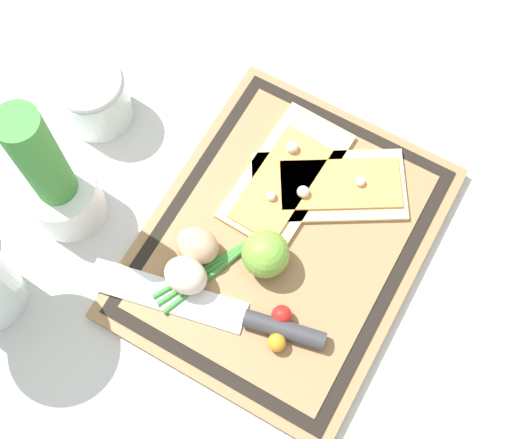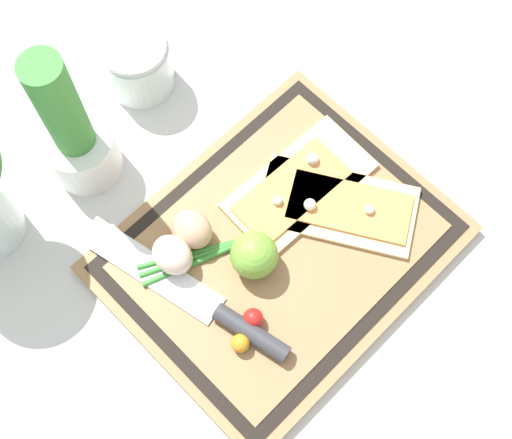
{
  "view_description": "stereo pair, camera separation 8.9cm",
  "coord_description": "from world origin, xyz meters",
  "px_view_note": "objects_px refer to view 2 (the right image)",
  "views": [
    {
      "loc": [
        -0.28,
        -0.12,
        0.87
      ],
      "look_at": [
        0.0,
        0.04,
        0.04
      ],
      "focal_mm": 50.0,
      "sensor_mm": 36.0,
      "label": 1
    },
    {
      "loc": [
        -0.23,
        -0.19,
        0.87
      ],
      "look_at": [
        0.0,
        0.04,
        0.04
      ],
      "focal_mm": 50.0,
      "sensor_mm": 36.0,
      "label": 2
    }
  ],
  "objects_px": {
    "lime": "(254,255)",
    "cherry_tomato_yellow": "(240,343)",
    "egg_pink": "(172,255)",
    "egg_brown": "(192,229)",
    "pizza_slice_near": "(340,206)",
    "sauce_jar": "(138,66)",
    "cherry_tomato_red": "(253,319)",
    "pizza_slice_far": "(298,186)",
    "herb_pot": "(75,137)",
    "knife": "(217,311)"
  },
  "relations": [
    {
      "from": "lime",
      "to": "cherry_tomato_yellow",
      "type": "relative_size",
      "value": 2.6
    },
    {
      "from": "egg_pink",
      "to": "egg_brown",
      "type": "bearing_deg",
      "value": 10.84
    },
    {
      "from": "pizza_slice_near",
      "to": "sauce_jar",
      "type": "distance_m",
      "value": 0.34
    },
    {
      "from": "cherry_tomato_red",
      "to": "sauce_jar",
      "type": "height_order",
      "value": "sauce_jar"
    },
    {
      "from": "lime",
      "to": "egg_pink",
      "type": "bearing_deg",
      "value": 133.9
    },
    {
      "from": "pizza_slice_far",
      "to": "cherry_tomato_yellow",
      "type": "relative_size",
      "value": 8.73
    },
    {
      "from": "cherry_tomato_yellow",
      "to": "herb_pot",
      "type": "bearing_deg",
      "value": 85.24
    },
    {
      "from": "cherry_tomato_yellow",
      "to": "sauce_jar",
      "type": "bearing_deg",
      "value": 65.96
    },
    {
      "from": "cherry_tomato_yellow",
      "to": "sauce_jar",
      "type": "xyz_separation_m",
      "value": [
        0.16,
        0.37,
        0.01
      ]
    },
    {
      "from": "knife",
      "to": "cherry_tomato_red",
      "type": "relative_size",
      "value": 11.8
    },
    {
      "from": "pizza_slice_near",
      "to": "sauce_jar",
      "type": "xyz_separation_m",
      "value": [
        -0.05,
        0.33,
        0.01
      ]
    },
    {
      "from": "egg_brown",
      "to": "egg_pink",
      "type": "bearing_deg",
      "value": -169.16
    },
    {
      "from": "egg_pink",
      "to": "lime",
      "type": "bearing_deg",
      "value": -46.1
    },
    {
      "from": "egg_brown",
      "to": "pizza_slice_far",
      "type": "bearing_deg",
      "value": -18.39
    },
    {
      "from": "herb_pot",
      "to": "knife",
      "type": "bearing_deg",
      "value": -94.03
    },
    {
      "from": "pizza_slice_far",
      "to": "knife",
      "type": "xyz_separation_m",
      "value": [
        -0.19,
        -0.05,
        0.0
      ]
    },
    {
      "from": "cherry_tomato_yellow",
      "to": "herb_pot",
      "type": "height_order",
      "value": "herb_pot"
    },
    {
      "from": "knife",
      "to": "egg_pink",
      "type": "height_order",
      "value": "egg_pink"
    },
    {
      "from": "cherry_tomato_yellow",
      "to": "egg_pink",
      "type": "bearing_deg",
      "value": 83.59
    },
    {
      "from": "pizza_slice_far",
      "to": "egg_brown",
      "type": "bearing_deg",
      "value": 161.61
    },
    {
      "from": "lime",
      "to": "cherry_tomato_red",
      "type": "distance_m",
      "value": 0.08
    },
    {
      "from": "pizza_slice_near",
      "to": "cherry_tomato_red",
      "type": "height_order",
      "value": "cherry_tomato_red"
    },
    {
      "from": "pizza_slice_near",
      "to": "herb_pot",
      "type": "relative_size",
      "value": 0.92
    },
    {
      "from": "sauce_jar",
      "to": "egg_brown",
      "type": "bearing_deg",
      "value": -115.77
    },
    {
      "from": "egg_pink",
      "to": "cherry_tomato_red",
      "type": "height_order",
      "value": "egg_pink"
    },
    {
      "from": "egg_pink",
      "to": "cherry_tomato_red",
      "type": "bearing_deg",
      "value": -82.64
    },
    {
      "from": "cherry_tomato_red",
      "to": "herb_pot",
      "type": "bearing_deg",
      "value": 90.83
    },
    {
      "from": "knife",
      "to": "cherry_tomato_yellow",
      "type": "xyz_separation_m",
      "value": [
        -0.01,
        -0.05,
        0.0
      ]
    },
    {
      "from": "egg_pink",
      "to": "sauce_jar",
      "type": "height_order",
      "value": "sauce_jar"
    },
    {
      "from": "knife",
      "to": "cherry_tomato_yellow",
      "type": "height_order",
      "value": "same"
    },
    {
      "from": "cherry_tomato_yellow",
      "to": "egg_brown",
      "type": "bearing_deg",
      "value": 68.82
    },
    {
      "from": "pizza_slice_far",
      "to": "herb_pot",
      "type": "relative_size",
      "value": 0.83
    },
    {
      "from": "egg_pink",
      "to": "sauce_jar",
      "type": "xyz_separation_m",
      "value": [
        0.15,
        0.24,
        -0.0
      ]
    },
    {
      "from": "cherry_tomato_yellow",
      "to": "sauce_jar",
      "type": "height_order",
      "value": "sauce_jar"
    },
    {
      "from": "pizza_slice_far",
      "to": "cherry_tomato_red",
      "type": "height_order",
      "value": "cherry_tomato_red"
    },
    {
      "from": "egg_pink",
      "to": "cherry_tomato_yellow",
      "type": "relative_size",
      "value": 2.4
    },
    {
      "from": "knife",
      "to": "egg_pink",
      "type": "xyz_separation_m",
      "value": [
        0.01,
        0.09,
        0.01
      ]
    },
    {
      "from": "pizza_slice_near",
      "to": "pizza_slice_far",
      "type": "distance_m",
      "value": 0.06
    },
    {
      "from": "pizza_slice_far",
      "to": "pizza_slice_near",
      "type": "bearing_deg",
      "value": -72.04
    },
    {
      "from": "egg_brown",
      "to": "cherry_tomato_red",
      "type": "distance_m",
      "value": 0.13
    },
    {
      "from": "pizza_slice_near",
      "to": "egg_brown",
      "type": "bearing_deg",
      "value": 146.81
    },
    {
      "from": "knife",
      "to": "pizza_slice_near",
      "type": "bearing_deg",
      "value": -2.88
    },
    {
      "from": "herb_pot",
      "to": "cherry_tomato_red",
      "type": "bearing_deg",
      "value": -89.17
    },
    {
      "from": "cherry_tomato_yellow",
      "to": "herb_pot",
      "type": "relative_size",
      "value": 0.09
    },
    {
      "from": "knife",
      "to": "sauce_jar",
      "type": "xyz_separation_m",
      "value": [
        0.16,
        0.32,
        0.01
      ]
    },
    {
      "from": "cherry_tomato_red",
      "to": "pizza_slice_far",
      "type": "bearing_deg",
      "value": 27.16
    },
    {
      "from": "pizza_slice_near",
      "to": "pizza_slice_far",
      "type": "relative_size",
      "value": 1.11
    },
    {
      "from": "pizza_slice_far",
      "to": "sauce_jar",
      "type": "distance_m",
      "value": 0.28
    },
    {
      "from": "pizza_slice_far",
      "to": "herb_pot",
      "type": "height_order",
      "value": "herb_pot"
    },
    {
      "from": "pizza_slice_near",
      "to": "cherry_tomato_yellow",
      "type": "bearing_deg",
      "value": -170.11
    }
  ]
}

